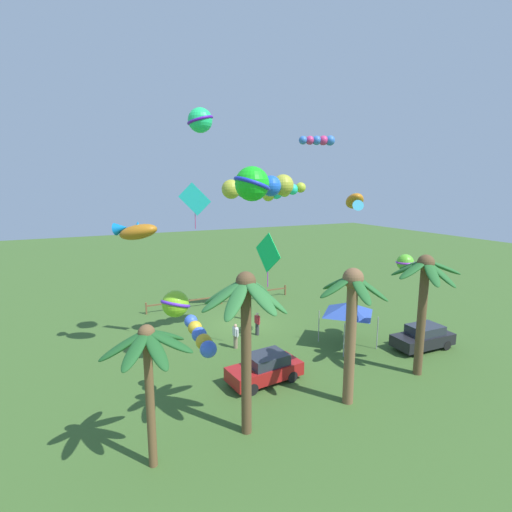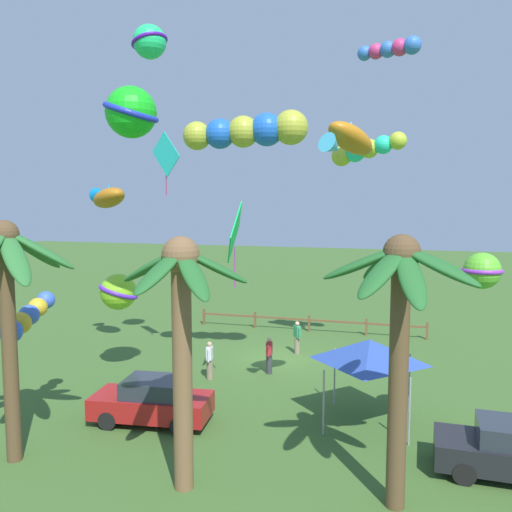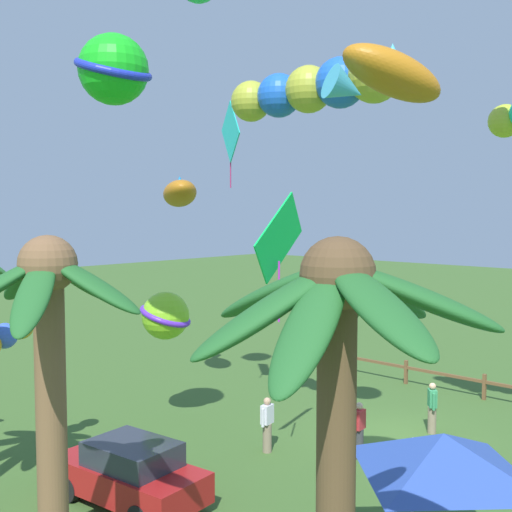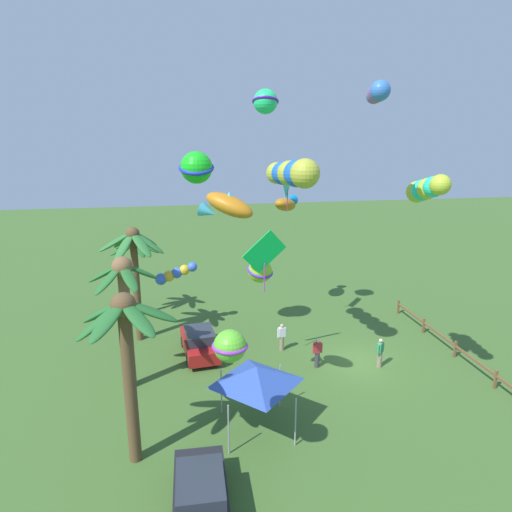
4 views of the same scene
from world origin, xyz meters
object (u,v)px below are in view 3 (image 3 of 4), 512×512
(spectator_0, at_px, (432,407))
(kite_ball_6, at_px, (165,316))
(festival_tent, at_px, (443,454))
(parked_car_1, at_px, (129,473))
(kite_diamond_3, at_px, (230,133))
(kite_ball_4, at_px, (113,70))
(kite_fish_5, at_px, (179,193))
(palm_tree_2, at_px, (338,381))
(spectator_1, at_px, (267,424))
(spectator_2, at_px, (359,430))
(kite_tube_9, at_px, (0,338))
(kite_diamond_8, at_px, (279,240))
(palm_tree_1, at_px, (49,351))
(kite_fish_0, at_px, (386,75))
(kite_tube_11, at_px, (317,88))

(spectator_0, height_order, kite_ball_6, kite_ball_6)
(festival_tent, bearing_deg, spectator_0, -61.92)
(parked_car_1, height_order, kite_diamond_3, kite_diamond_3)
(kite_ball_4, height_order, kite_fish_5, kite_ball_4)
(spectator_0, height_order, festival_tent, festival_tent)
(palm_tree_2, bearing_deg, spectator_1, -44.27)
(palm_tree_2, distance_m, parked_car_1, 9.38)
(spectator_2, relative_size, kite_tube_9, 0.61)
(kite_tube_9, bearing_deg, kite_diamond_8, -141.58)
(festival_tent, xyz_separation_m, kite_diamond_3, (8.83, -3.41, 6.84))
(spectator_1, height_order, kite_tube_9, kite_tube_9)
(palm_tree_1, xyz_separation_m, parked_car_1, (2.63, -3.46, -3.86))
(spectator_0, height_order, spectator_2, same)
(palm_tree_1, relative_size, palm_tree_2, 0.98)
(parked_car_1, xyz_separation_m, kite_ball_6, (3.59, -4.08, 2.83))
(spectator_0, relative_size, kite_fish_0, 0.67)
(kite_fish_5, height_order, kite_diamond_8, kite_fish_5)
(kite_tube_11, bearing_deg, parked_car_1, 65.89)
(parked_car_1, bearing_deg, kite_diamond_8, -119.19)
(kite_diamond_3, bearing_deg, kite_fish_5, -12.98)
(spectator_1, height_order, kite_fish_5, kite_fish_5)
(kite_fish_0, distance_m, kite_diamond_3, 9.25)
(kite_ball_4, bearing_deg, palm_tree_1, 131.98)
(palm_tree_1, xyz_separation_m, kite_ball_6, (6.22, -7.54, -1.03))
(kite_fish_0, xyz_separation_m, kite_ball_4, (6.85, 0.74, 0.99))
(spectator_0, bearing_deg, kite_tube_9, 56.77)
(palm_tree_1, relative_size, spectator_2, 4.10)
(festival_tent, distance_m, kite_ball_6, 10.77)
(kite_diamond_3, relative_size, kite_ball_4, 1.39)
(kite_diamond_3, bearing_deg, kite_tube_9, 73.81)
(festival_tent, bearing_deg, kite_tube_9, 16.34)
(palm_tree_1, xyz_separation_m, kite_fish_5, (7.85, -9.57, 2.94))
(festival_tent, bearing_deg, kite_ball_6, -11.56)
(spectator_2, distance_m, kite_diamond_3, 9.58)
(kite_diamond_3, bearing_deg, spectator_2, -171.67)
(spectator_1, bearing_deg, kite_tube_9, 54.94)
(kite_diamond_3, bearing_deg, kite_ball_6, 37.12)
(kite_fish_5, distance_m, kite_tube_9, 8.43)
(parked_car_1, height_order, spectator_2, spectator_2)
(spectator_1, bearing_deg, festival_tent, 158.10)
(festival_tent, bearing_deg, palm_tree_2, 101.64)
(kite_diamond_3, bearing_deg, spectator_0, -141.83)
(palm_tree_1, distance_m, parked_car_1, 5.82)
(kite_tube_11, bearing_deg, festival_tent, 152.18)
(kite_fish_0, relative_size, kite_tube_11, 0.48)
(kite_diamond_8, bearing_deg, kite_fish_5, -21.96)
(parked_car_1, distance_m, kite_fish_0, 10.53)
(palm_tree_1, bearing_deg, kite_tube_9, -19.22)
(kite_tube_11, bearing_deg, kite_fish_0, 139.35)
(palm_tree_2, relative_size, spectator_0, 4.16)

